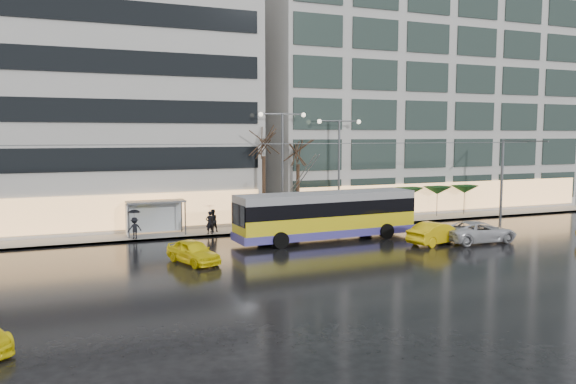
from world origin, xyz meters
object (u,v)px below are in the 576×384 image
trolleybus (326,217)px  bus_shelter (150,210)px  street_lamp_near (282,153)px  taxi_a (193,252)px

trolleybus → bus_shelter: size_ratio=3.18×
street_lamp_near → trolleybus: bearing=-80.6°
trolleybus → taxi_a: trolleybus is taller
trolleybus → bus_shelter: trolleybus is taller
trolleybus → street_lamp_near: 7.48m
street_lamp_near → taxi_a: bearing=-133.8°
bus_shelter → taxi_a: size_ratio=1.05×
street_lamp_near → taxi_a: (-9.29, -9.69, -5.31)m
trolleybus → taxi_a: bearing=-160.3°
bus_shelter → taxi_a: bus_shelter is taller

